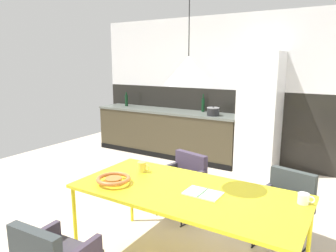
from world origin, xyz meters
TOP-DOWN VIEW (x-y plane):
  - ground_plane at (0.00, 0.00)m, footprint 7.92×7.92m
  - back_wall_splashback_dark at (0.00, 2.85)m, footprint 6.09×0.12m
  - back_wall_panel_upper at (0.00, 2.85)m, footprint 6.09×0.12m
  - kitchen_counter at (-1.39, 2.49)m, footprint 3.03×0.63m
  - refrigerator_column at (0.45, 2.49)m, footprint 0.64×0.60m
  - dining_table at (0.67, -0.48)m, footprint 1.99×0.93m
  - armchair_facing_counter at (1.34, 0.36)m, footprint 0.57×0.56m
  - armchair_far_side at (0.14, 0.42)m, footprint 0.57×0.56m
  - fruit_bowl at (0.02, -0.71)m, footprint 0.32×0.32m
  - open_book at (0.82, -0.48)m, footprint 0.31×0.21m
  - mug_glass_clear at (1.57, -0.23)m, footprint 0.13×0.09m
  - mug_tall_blue at (0.06, -0.32)m, footprint 0.14×0.09m
  - cooking_pot at (-0.35, 2.38)m, footprint 0.22×0.22m
  - bottle_wine_green at (-0.70, 2.69)m, footprint 0.06×0.06m
  - bottle_vinegar_dark at (-2.44, 2.53)m, footprint 0.06×0.06m
  - pendant_lamp_over_table_near at (0.67, -0.48)m, footprint 0.40×0.40m

SIDE VIEW (x-z plane):
  - ground_plane at x=0.00m, z-range 0.00..0.00m
  - kitchen_counter at x=-1.39m, z-range 0.00..0.91m
  - armchair_facing_counter at x=1.34m, z-range 0.11..0.89m
  - armchair_far_side at x=0.14m, z-range 0.12..0.88m
  - back_wall_splashback_dark at x=0.00m, z-range 0.00..1.34m
  - dining_table at x=0.67m, z-range 0.34..1.10m
  - open_book at x=0.82m, z-range 0.76..0.77m
  - mug_glass_clear at x=1.57m, z-range 0.76..0.84m
  - fruit_bowl at x=0.02m, z-range 0.77..0.83m
  - mug_tall_blue at x=0.06m, z-range 0.76..0.86m
  - cooking_pot at x=-0.35m, z-range 0.90..1.07m
  - refrigerator_column at x=0.45m, z-range 0.00..2.02m
  - bottle_vinegar_dark at x=-2.44m, z-range 0.89..1.19m
  - bottle_wine_green at x=-0.70m, z-range 0.88..1.22m
  - pendant_lamp_over_table_near at x=0.67m, z-range 1.30..2.27m
  - back_wall_panel_upper at x=0.00m, z-range 1.34..2.69m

